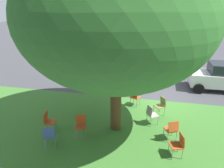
{
  "coord_description": "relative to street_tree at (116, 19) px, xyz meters",
  "views": [
    {
      "loc": [
        0.43,
        10.5,
        4.97
      ],
      "look_at": [
        2.33,
        1.49,
        1.27
      ],
      "focal_mm": 33.12,
      "sensor_mm": 36.0,
      "label": 1
    }
  ],
  "objects": [
    {
      "name": "ground",
      "position": [
        -1.81,
        -3.2,
        -4.42
      ],
      "size": [
        80.0,
        80.0,
        0.0
      ],
      "primitive_type": "plane",
      "color": "#424247"
    },
    {
      "name": "grass_verge",
      "position": [
        -1.81,
        -0.0,
        -4.42
      ],
      "size": [
        48.0,
        6.0,
        0.01
      ],
      "primitive_type": "cube",
      "color": "#3D752D",
      "rests_on": "ground"
    },
    {
      "name": "street_tree",
      "position": [
        0.0,
        0.0,
        0.0
      ],
      "size": [
        6.83,
        6.83,
        6.95
      ],
      "color": "brown",
      "rests_on": "ground"
    },
    {
      "name": "chair_0",
      "position": [
        2.6,
        0.81,
        -3.9
      ],
      "size": [
        0.46,
        0.46,
        0.88
      ],
      "color": "#C64C1E",
      "rests_on": "ground"
    },
    {
      "name": "chair_1",
      "position": [
        -1.84,
        -1.52,
        -3.9
      ],
      "size": [
        0.58,
        0.58,
        0.88
      ],
      "color": "olive",
      "rests_on": "ground"
    },
    {
      "name": "chair_2",
      "position": [
        1.24,
        0.78,
        -3.9
      ],
      "size": [
        0.53,
        0.54,
        0.88
      ],
      "color": "#C64C1E",
      "rests_on": "ground"
    },
    {
      "name": "chair_3",
      "position": [
        -0.56,
        -2.15,
        -3.9
      ],
      "size": [
        0.54,
        0.55,
        0.88
      ],
      "color": "#C64C1E",
      "rests_on": "ground"
    },
    {
      "name": "chair_4",
      "position": [
        -2.22,
        0.4,
        -3.9
      ],
      "size": [
        0.55,
        0.56,
        0.88
      ],
      "color": "#C64C1E",
      "rests_on": "ground"
    },
    {
      "name": "chair_5",
      "position": [
        -1.44,
        -0.58,
        -3.9
      ],
      "size": [
        0.58,
        0.57,
        0.88
      ],
      "color": "#ADA393",
      "rests_on": "ground"
    },
    {
      "name": "chair_6",
      "position": [
        -2.4,
        1.25,
        -3.9
      ],
      "size": [
        0.52,
        0.52,
        0.88
      ],
      "color": "#C64C1E",
      "rests_on": "ground"
    },
    {
      "name": "chair_7",
      "position": [
        2.1,
        1.7,
        -3.9
      ],
      "size": [
        0.54,
        0.54,
        0.88
      ],
      "color": "#335184",
      "rests_on": "ground"
    },
    {
      "name": "parked_car",
      "position": [
        -5.45,
        -5.26,
        -3.58
      ],
      "size": [
        3.7,
        1.92,
        1.65
      ],
      "color": "silver",
      "rests_on": "ground"
    }
  ]
}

